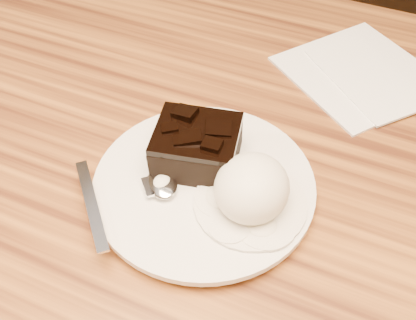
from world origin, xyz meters
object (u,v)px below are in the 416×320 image
at_px(brownie, 197,148).
at_px(spoon, 162,184).
at_px(dining_table, 171,303).
at_px(napkin, 360,72).
at_px(ice_cream_scoop, 252,188).
at_px(plate, 204,187).

relative_size(brownie, spoon, 0.49).
bearing_deg(dining_table, spoon, -52.41).
relative_size(dining_table, napkin, 7.14).
distance_m(brownie, ice_cream_scoop, 0.08).
relative_size(plate, brownie, 2.72).
distance_m(dining_table, spoon, 0.40).
bearing_deg(plate, napkin, 68.11).
xyz_separation_m(brownie, napkin, (0.12, 0.23, -0.03)).
relative_size(brownie, ice_cream_scoop, 1.10).
height_order(plate, napkin, plate).
bearing_deg(brownie, ice_cream_scoop, -23.65).
height_order(dining_table, napkin, napkin).
bearing_deg(spoon, dining_table, 83.98).
bearing_deg(spoon, ice_cream_scoop, -33.58).
bearing_deg(spoon, plate, -9.59).
bearing_deg(brownie, spoon, -110.44).
distance_m(plate, brownie, 0.04).
bearing_deg(plate, dining_table, 157.26).
relative_size(plate, napkin, 1.31).
bearing_deg(plate, brownie, 128.05).
xyz_separation_m(plate, napkin, (0.10, 0.26, -0.01)).
xyz_separation_m(dining_table, plate, (0.08, -0.03, 0.38)).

